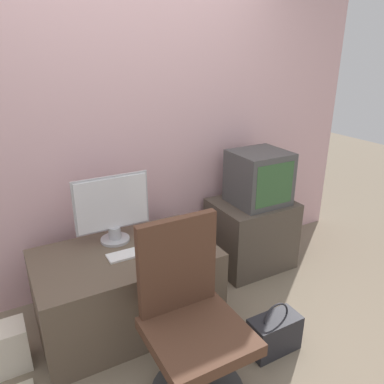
{
  "coord_description": "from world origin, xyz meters",
  "views": [
    {
      "loc": [
        -0.9,
        -1.36,
        1.84
      ],
      "look_at": [
        0.37,
        0.96,
        0.81
      ],
      "focal_mm": 35.0,
      "sensor_mm": 36.0,
      "label": 1
    }
  ],
  "objects_px": {
    "keyboard": "(131,253)",
    "handbag": "(274,333)",
    "mouse": "(162,243)",
    "main_monitor": "(113,209)",
    "cardboard_box_lower": "(9,348)",
    "office_chair": "(191,326)",
    "crt_tv": "(259,178)"
  },
  "relations": [
    {
      "from": "keyboard",
      "to": "cardboard_box_lower",
      "type": "height_order",
      "value": "keyboard"
    },
    {
      "from": "crt_tv",
      "to": "office_chair",
      "type": "distance_m",
      "value": 1.48
    },
    {
      "from": "crt_tv",
      "to": "cardboard_box_lower",
      "type": "height_order",
      "value": "crt_tv"
    },
    {
      "from": "crt_tv",
      "to": "handbag",
      "type": "bearing_deg",
      "value": -120.49
    },
    {
      "from": "main_monitor",
      "to": "office_chair",
      "type": "relative_size",
      "value": 0.52
    },
    {
      "from": "mouse",
      "to": "keyboard",
      "type": "bearing_deg",
      "value": -175.05
    },
    {
      "from": "mouse",
      "to": "crt_tv",
      "type": "xyz_separation_m",
      "value": [
        0.98,
        0.2,
        0.25
      ]
    },
    {
      "from": "keyboard",
      "to": "handbag",
      "type": "xyz_separation_m",
      "value": [
        0.69,
        -0.67,
        -0.44
      ]
    },
    {
      "from": "main_monitor",
      "to": "keyboard",
      "type": "relative_size",
      "value": 1.68
    },
    {
      "from": "crt_tv",
      "to": "handbag",
      "type": "distance_m",
      "value": 1.25
    },
    {
      "from": "office_chair",
      "to": "cardboard_box_lower",
      "type": "distance_m",
      "value": 1.14
    },
    {
      "from": "main_monitor",
      "to": "mouse",
      "type": "bearing_deg",
      "value": -38.59
    },
    {
      "from": "mouse",
      "to": "cardboard_box_lower",
      "type": "bearing_deg",
      "value": -178.19
    },
    {
      "from": "main_monitor",
      "to": "cardboard_box_lower",
      "type": "height_order",
      "value": "main_monitor"
    },
    {
      "from": "cardboard_box_lower",
      "to": "crt_tv",
      "type": "bearing_deg",
      "value": 6.57
    },
    {
      "from": "mouse",
      "to": "handbag",
      "type": "distance_m",
      "value": 0.94
    },
    {
      "from": "crt_tv",
      "to": "office_chair",
      "type": "relative_size",
      "value": 0.44
    },
    {
      "from": "keyboard",
      "to": "handbag",
      "type": "height_order",
      "value": "keyboard"
    },
    {
      "from": "mouse",
      "to": "handbag",
      "type": "relative_size",
      "value": 0.17
    },
    {
      "from": "mouse",
      "to": "cardboard_box_lower",
      "type": "xyz_separation_m",
      "value": [
        -1.04,
        -0.03,
        -0.42
      ]
    },
    {
      "from": "mouse",
      "to": "cardboard_box_lower",
      "type": "height_order",
      "value": "mouse"
    },
    {
      "from": "keyboard",
      "to": "office_chair",
      "type": "bearing_deg",
      "value": -81.94
    },
    {
      "from": "keyboard",
      "to": "office_chair",
      "type": "xyz_separation_m",
      "value": [
        0.09,
        -0.66,
        -0.13
      ]
    },
    {
      "from": "keyboard",
      "to": "office_chair",
      "type": "height_order",
      "value": "office_chair"
    },
    {
      "from": "cardboard_box_lower",
      "to": "main_monitor",
      "type": "bearing_deg",
      "value": 17.67
    },
    {
      "from": "mouse",
      "to": "main_monitor",
      "type": "bearing_deg",
      "value": 141.41
    },
    {
      "from": "main_monitor",
      "to": "handbag",
      "type": "distance_m",
      "value": 1.34
    },
    {
      "from": "crt_tv",
      "to": "cardboard_box_lower",
      "type": "distance_m",
      "value": 2.14
    },
    {
      "from": "office_chair",
      "to": "keyboard",
      "type": "bearing_deg",
      "value": 98.06
    },
    {
      "from": "cardboard_box_lower",
      "to": "handbag",
      "type": "distance_m",
      "value": 1.63
    },
    {
      "from": "main_monitor",
      "to": "mouse",
      "type": "height_order",
      "value": "main_monitor"
    },
    {
      "from": "mouse",
      "to": "handbag",
      "type": "height_order",
      "value": "mouse"
    }
  ]
}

